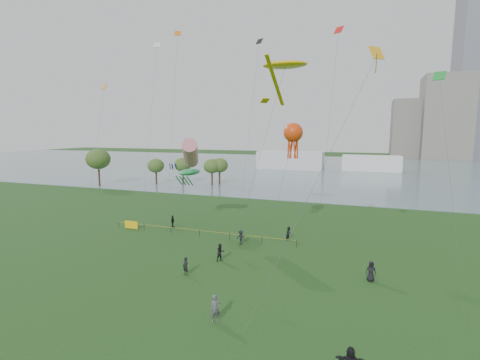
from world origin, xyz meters
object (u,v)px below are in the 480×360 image
(kite_stingray, at_px, (284,65))
(kite_octopus, at_px, (293,133))
(kite_flyer, at_px, (215,309))
(fence, at_px, (156,227))

(kite_stingray, distance_m, kite_octopus, 7.50)
(kite_flyer, distance_m, kite_stingray, 26.76)
(fence, distance_m, kite_octopus, 21.05)
(fence, xyz_separation_m, kite_flyer, (15.75, -17.12, 0.40))
(kite_flyer, xyz_separation_m, kite_octopus, (1.45, 18.58, 11.65))
(fence, bearing_deg, kite_flyer, -47.39)
(fence, height_order, kite_flyer, kite_flyer)
(kite_flyer, distance_m, kite_octopus, 21.97)
(fence, relative_size, kite_octopus, 1.75)
(kite_octopus, bearing_deg, kite_stingray, 169.91)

